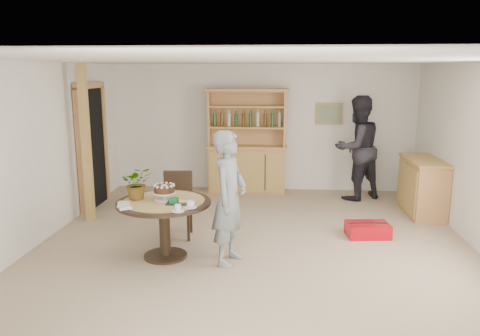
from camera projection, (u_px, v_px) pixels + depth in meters
name	position (u px, v px, depth m)	size (l,w,h in m)	color
ground	(253.00, 253.00, 6.20)	(7.00, 7.00, 0.00)	tan
room_shell	(254.00, 122.00, 5.86)	(6.04, 7.04, 2.52)	white
doorway	(92.00, 145.00, 8.16)	(0.13, 1.10, 2.18)	black
pine_post	(86.00, 144.00, 7.33)	(0.12, 0.12, 2.50)	tan
hutch	(247.00, 158.00, 9.25)	(1.62, 0.54, 2.04)	tan
sideboard	(423.00, 186.00, 7.84)	(0.54, 1.26, 0.94)	tan
dining_table	(164.00, 212.00, 5.97)	(1.20, 1.20, 0.76)	black
dining_chair	(178.00, 200.00, 6.79)	(0.45, 0.45, 0.95)	black
birthday_cake	(164.00, 190.00, 5.96)	(0.30, 0.30, 0.20)	white
flower_vase	(137.00, 183.00, 5.97)	(0.38, 0.33, 0.42)	#3F7233
gift_tray	(178.00, 202.00, 5.79)	(0.30, 0.20, 0.08)	black
coffee_cup_a	(191.00, 204.00, 5.63)	(0.15, 0.15, 0.09)	white
coffee_cup_b	(178.00, 209.00, 5.47)	(0.15, 0.15, 0.08)	white
napkins	(124.00, 206.00, 5.66)	(0.24, 0.33, 0.03)	white
teen_boy	(229.00, 198.00, 5.76)	(0.61, 0.40, 1.68)	gray
adult_person	(357.00, 148.00, 8.67)	(0.94, 0.73, 1.94)	black
red_suitcase	(368.00, 230.00, 6.82)	(0.64, 0.47, 0.21)	red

